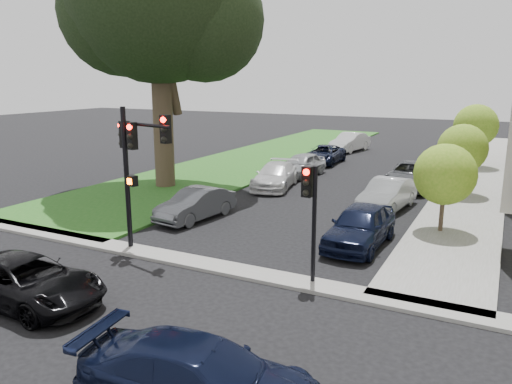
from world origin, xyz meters
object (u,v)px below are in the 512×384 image
at_px(car_parked_2, 411,175).
at_px(car_cross_near, 26,281).
at_px(traffic_signal_main, 135,153).
at_px(car_parked_7, 302,165).
at_px(car_parked_9, 350,142).
at_px(traffic_signal_secondary, 311,203).
at_px(car_parked_8, 324,155).
at_px(car_cross_far, 202,380).
at_px(car_parked_6, 275,176).
at_px(small_tree_b, 462,149).
at_px(small_tree_c, 476,126).
at_px(car_parked_1, 387,195).
at_px(car_parked_0, 360,226).
at_px(small_tree_a, 445,174).
at_px(car_parked_5, 196,204).

bearing_deg(car_parked_2, car_cross_near, -107.13).
height_order(traffic_signal_main, car_parked_7, traffic_signal_main).
bearing_deg(car_parked_7, car_parked_9, 98.18).
xyz_separation_m(traffic_signal_secondary, car_parked_8, (-7.00, 21.32, -1.91)).
xyz_separation_m(car_cross_far, car_parked_6, (-7.12, 18.71, -0.00)).
relative_size(small_tree_b, car_cross_far, 0.79).
bearing_deg(small_tree_c, car_cross_near, -108.08).
relative_size(car_parked_2, car_parked_8, 1.13).
bearing_deg(car_parked_9, car_parked_1, -58.12).
xyz_separation_m(car_parked_1, car_parked_9, (-7.29, 18.33, 0.05)).
bearing_deg(car_parked_6, car_parked_0, -58.31).
xyz_separation_m(small_tree_a, car_parked_1, (-2.80, 2.79, -1.71)).
distance_m(small_tree_b, car_parked_5, 14.45).
bearing_deg(small_tree_c, car_parked_5, -116.99).
height_order(small_tree_a, car_parked_1, small_tree_a).
bearing_deg(small_tree_a, car_parked_0, -129.81).
relative_size(traffic_signal_main, car_parked_6, 1.07).
distance_m(small_tree_c, car_parked_6, 15.72).
bearing_deg(traffic_signal_secondary, car_cross_near, -143.43).
height_order(small_tree_a, car_cross_near, small_tree_a).
relative_size(small_tree_b, car_cross_near, 0.81).
relative_size(car_cross_near, car_parked_6, 0.98).
distance_m(traffic_signal_main, car_cross_far, 10.15).
relative_size(car_parked_7, car_parked_9, 0.91).
bearing_deg(car_parked_6, traffic_signal_main, -100.27).
relative_size(small_tree_a, car_parked_8, 0.76).
bearing_deg(small_tree_c, car_cross_far, -94.68).
bearing_deg(car_parked_5, car_parked_1, 44.49).
bearing_deg(car_parked_1, car_parked_2, 95.44).
bearing_deg(car_parked_8, small_tree_a, -56.22).
height_order(car_parked_2, car_parked_7, car_parked_2).
xyz_separation_m(car_parked_0, car_parked_7, (-7.09, 11.82, -0.04)).
bearing_deg(car_parked_2, car_parked_9, 121.51).
distance_m(small_tree_c, car_parked_9, 11.10).
distance_m(small_tree_b, traffic_signal_main, 17.52).
bearing_deg(traffic_signal_secondary, car_parked_6, 119.04).
relative_size(car_cross_near, car_parked_9, 1.00).
relative_size(car_parked_0, car_parked_7, 1.06).
relative_size(car_cross_far, car_parked_5, 1.17).
bearing_deg(car_parked_5, car_cross_near, -79.41).
xyz_separation_m(small_tree_c, traffic_signal_secondary, (-2.95, -24.27, -0.39)).
relative_size(traffic_signal_secondary, car_parked_2, 0.68).
bearing_deg(car_parked_1, small_tree_c, 85.75).
bearing_deg(car_parked_6, car_parked_1, -27.04).
height_order(car_parked_6, car_parked_9, car_parked_9).
bearing_deg(car_parked_0, traffic_signal_secondary, -94.18).
bearing_deg(small_tree_c, car_parked_2, -106.94).
distance_m(small_tree_c, traffic_signal_secondary, 24.45).
height_order(small_tree_a, small_tree_c, small_tree_c).
bearing_deg(car_parked_1, small_tree_a, -38.04).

